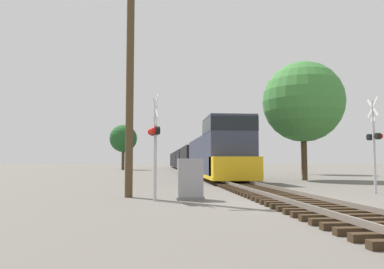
{
  "coord_description": "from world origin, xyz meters",
  "views": [
    {
      "loc": [
        -4.79,
        -12.9,
        1.46
      ],
      "look_at": [
        -3.14,
        4.98,
        2.76
      ],
      "focal_mm": 35.0,
      "sensor_mm": 36.0,
      "label": 1
    }
  ],
  "objects": [
    {
      "name": "ground_plane",
      "position": [
        0.0,
        0.0,
        0.0
      ],
      "size": [
        400.0,
        400.0,
        0.0
      ],
      "primitive_type": "plane",
      "color": "#666059"
    },
    {
      "name": "freight_train",
      "position": [
        0.0,
        46.54,
        1.84
      ],
      "size": [
        3.07,
        78.48,
        4.46
      ],
      "color": "#33384C",
      "rests_on": "ground"
    },
    {
      "name": "utility_pole",
      "position": [
        -5.96,
        2.73,
        4.86
      ],
      "size": [
        1.8,
        0.32,
        9.51
      ],
      "color": "#4C3A23",
      "rests_on": "ground"
    },
    {
      "name": "tree_far_right",
      "position": [
        6.66,
        15.43,
        6.17
      ],
      "size": [
        6.35,
        6.35,
        9.35
      ],
      "color": "#473521",
      "rests_on": "ground"
    },
    {
      "name": "tree_deep_background",
      "position": [
        -10.83,
        53.93,
        5.5
      ],
      "size": [
        4.82,
        4.82,
        7.94
      ],
      "color": "#473521",
      "rests_on": "ground"
    },
    {
      "name": "crossing_signal_near",
      "position": [
        -4.91,
        1.16,
        2.42
      ],
      "size": [
        0.48,
        1.01,
        3.95
      ],
      "rotation": [
        0.0,
        0.0,
        -1.38
      ],
      "color": "#B7B7BC",
      "rests_on": "ground"
    },
    {
      "name": "rail_track_bed",
      "position": [
        0.0,
        -0.0,
        0.14
      ],
      "size": [
        2.6,
        160.0,
        0.31
      ],
      "color": "#382819",
      "rests_on": "ground"
    },
    {
      "name": "tree_mid_background",
      "position": [
        11.86,
        28.5,
        6.97
      ],
      "size": [
        5.05,
        5.05,
        9.55
      ],
      "color": "#473521",
      "rests_on": "ground"
    },
    {
      "name": "crossing_signal_far",
      "position": [
        5.11,
        3.35,
        2.48
      ],
      "size": [
        0.35,
        1.0,
        4.41
      ],
      "rotation": [
        0.0,
        0.0,
        1.54
      ],
      "color": "#B7B7BC",
      "rests_on": "ground"
    },
    {
      "name": "relay_cabinet",
      "position": [
        -3.53,
        1.51,
        0.78
      ],
      "size": [
        1.05,
        0.69,
        1.58
      ],
      "color": "slate",
      "rests_on": "ground"
    }
  ]
}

